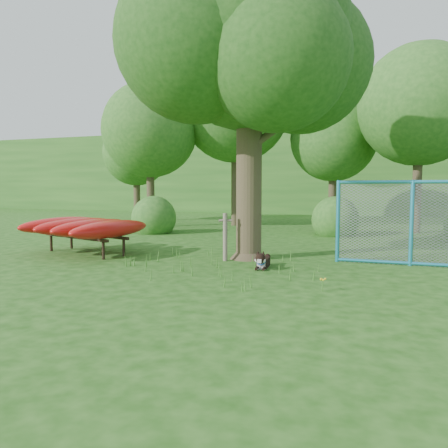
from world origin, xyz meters
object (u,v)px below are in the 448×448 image
(oak_tree, at_px, (248,42))
(kayak_rack, at_px, (86,227))
(fence_section, at_px, (412,223))
(husky_dog, at_px, (262,261))

(oak_tree, xyz_separation_m, kayak_rack, (-4.45, -0.66, -4.68))
(oak_tree, bearing_deg, fence_section, 3.58)
(husky_dog, relative_size, fence_section, 0.29)
(fence_section, bearing_deg, husky_dog, -154.88)
(husky_dog, bearing_deg, kayak_rack, 169.32)
(kayak_rack, bearing_deg, fence_section, 24.91)
(oak_tree, bearing_deg, husky_dog, -59.08)
(oak_tree, distance_m, fence_section, 5.91)
(kayak_rack, relative_size, husky_dog, 3.62)
(husky_dog, distance_m, fence_section, 3.61)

